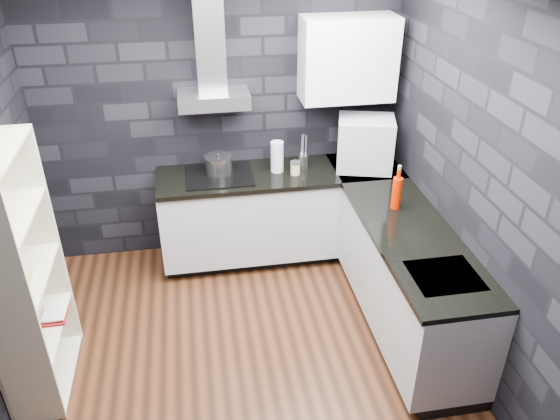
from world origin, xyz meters
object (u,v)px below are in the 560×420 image
object	(u,v)px
fruit_bowl	(19,280)
storage_jar	(295,169)
red_bottle	(397,193)
bookshelf	(22,278)
pot	(219,165)
glass_vase	(277,157)
appliance_garage	(365,144)
utensil_crock	(303,161)

from	to	relation	value
fruit_bowl	storage_jar	bearing A→B (deg)	31.64
storage_jar	red_bottle	xyz separation A→B (m)	(0.67, -0.72, 0.08)
storage_jar	bookshelf	size ratio (longest dim) A/B	0.06
pot	glass_vase	bearing A→B (deg)	-4.43
appliance_garage	red_bottle	distance (m)	0.76
pot	glass_vase	world-z (taller)	glass_vase
red_bottle	fruit_bowl	xyz separation A→B (m)	(-2.71, -0.54, -0.09)
bookshelf	utensil_crock	bearing A→B (deg)	52.12
storage_jar	bookshelf	xyz separation A→B (m)	(-2.04, -1.19, -0.05)
bookshelf	fruit_bowl	distance (m)	0.07
fruit_bowl	appliance_garage	bearing A→B (deg)	25.76
appliance_garage	utensil_crock	bearing A→B (deg)	-173.89
utensil_crock	fruit_bowl	distance (m)	2.55
storage_jar	utensil_crock	bearing A→B (deg)	52.76
red_bottle	fruit_bowl	size ratio (longest dim) A/B	1.35
appliance_garage	fruit_bowl	size ratio (longest dim) A/B	2.51
appliance_garage	fruit_bowl	xyz separation A→B (m)	(-2.68, -1.29, -0.19)
utensil_crock	appliance_garage	distance (m)	0.57
red_bottle	bookshelf	distance (m)	2.75
glass_vase	utensil_crock	size ratio (longest dim) A/B	2.40
appliance_garage	storage_jar	bearing A→B (deg)	-161.23
glass_vase	red_bottle	bearing A→B (deg)	-44.92
pot	bookshelf	world-z (taller)	bookshelf
fruit_bowl	bookshelf	bearing A→B (deg)	90.00
pot	storage_jar	distance (m)	0.68
bookshelf	storage_jar	bearing A→B (deg)	50.74
bookshelf	glass_vase	bearing A→B (deg)	54.57
pot	storage_jar	bearing A→B (deg)	-11.02
utensil_crock	fruit_bowl	xyz separation A→B (m)	(-2.14, -1.38, -0.02)
storage_jar	fruit_bowl	bearing A→B (deg)	-148.36
appliance_garage	red_bottle	bearing A→B (deg)	-72.28
glass_vase	fruit_bowl	world-z (taller)	glass_vase
appliance_garage	bookshelf	bearing A→B (deg)	-139.73
glass_vase	red_bottle	size ratio (longest dim) A/B	1.07
glass_vase	bookshelf	distance (m)	2.29
bookshelf	fruit_bowl	world-z (taller)	bookshelf
appliance_garage	bookshelf	distance (m)	2.96
utensil_crock	bookshelf	bearing A→B (deg)	-148.32
utensil_crock	red_bottle	xyz separation A→B (m)	(0.57, -0.85, 0.07)
storage_jar	red_bottle	distance (m)	0.99
appliance_garage	red_bottle	size ratio (longest dim) A/B	1.86
pot	fruit_bowl	size ratio (longest dim) A/B	1.22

